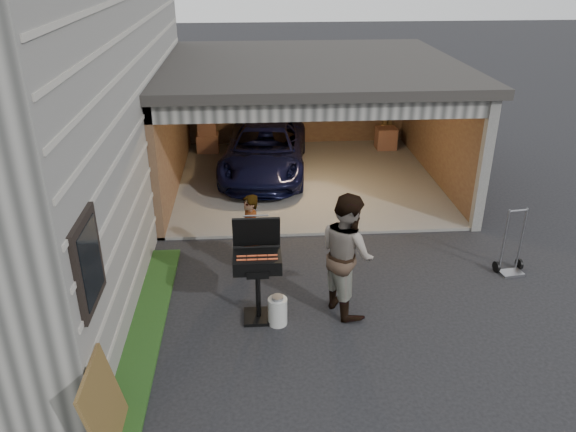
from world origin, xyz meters
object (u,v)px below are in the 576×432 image
object	(u,v)px
propane_tank	(278,311)
plywood_panel	(104,407)
woman	(250,235)
minivan	(265,153)
man	(347,253)
bbq_grill	(257,264)
hand_truck	(511,260)

from	to	relation	value
propane_tank	plywood_panel	distance (m)	2.99
woman	plywood_panel	size ratio (longest dim) A/B	1.37
minivan	man	distance (m)	6.01
bbq_grill	woman	bearing A→B (deg)	94.44
minivan	propane_tank	distance (m)	6.26
minivan	bbq_grill	bearing A→B (deg)	-86.66
woman	plywood_panel	xyz separation A→B (m)	(-1.67, -3.70, -0.21)
propane_tank	bbq_grill	bearing A→B (deg)	145.63
minivan	hand_truck	xyz separation A→B (m)	(4.16, -5.02, -0.36)
man	bbq_grill	xyz separation A→B (m)	(-1.37, -0.15, -0.04)
minivan	bbq_grill	xyz separation A→B (m)	(-0.30, -6.06, 0.35)
man	plywood_panel	world-z (taller)	man
woman	bbq_grill	distance (m)	1.37
plywood_panel	propane_tank	bearing A→B (deg)	46.22
propane_tank	hand_truck	world-z (taller)	hand_truck
man	minivan	bearing A→B (deg)	-10.58
minivan	bbq_grill	world-z (taller)	bbq_grill
propane_tank	plywood_panel	size ratio (longest dim) A/B	0.41
minivan	propane_tank	xyz separation A→B (m)	(-0.01, -6.25, -0.38)
woman	hand_truck	size ratio (longest dim) A/B	1.22
propane_tank	hand_truck	size ratio (longest dim) A/B	0.37
propane_tank	plywood_panel	bearing A→B (deg)	-133.78
minivan	man	xyz separation A→B (m)	(1.07, -5.90, 0.39)
man	hand_truck	size ratio (longest dim) A/B	1.64
minivan	woman	size ratio (longest dim) A/B	2.92
plywood_panel	bbq_grill	bearing A→B (deg)	52.91
woman	hand_truck	world-z (taller)	woman
plywood_panel	hand_truck	size ratio (longest dim) A/B	0.89
bbq_grill	plywood_panel	world-z (taller)	bbq_grill
man	plywood_panel	distance (m)	4.04
plywood_panel	hand_truck	xyz separation A→B (m)	(6.23, 3.38, -0.30)
woman	bbq_grill	bearing A→B (deg)	-10.07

